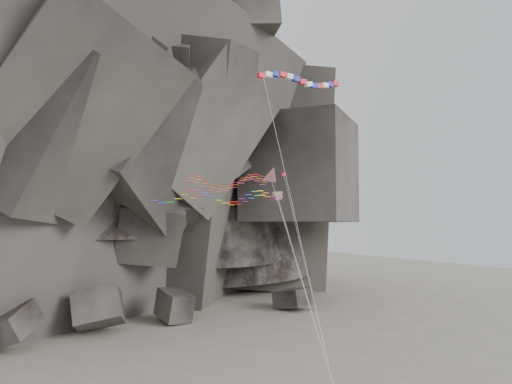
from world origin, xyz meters
TOP-DOWN VIEW (x-y plane):
  - headland at (0.00, 70.00)m, footprint 110.00×70.00m
  - boulder_field at (-15.42, 35.63)m, footprint 74.15×16.56m
  - delta_kite at (-3.09, 2.49)m, footprint 12.73×7.77m
  - banner_kite at (5.12, 1.08)m, footprint 9.98×6.24m
  - parafoil_kite at (-3.66, 4.01)m, footprint 15.45×8.43m
  - pennant_kite at (4.89, 2.31)m, footprint 0.61×7.83m

SIDE VIEW (x-z plane):
  - boulder_field at x=-15.42m, z-range -2.15..7.10m
  - pennant_kite at x=4.89m, z-range 8.02..29.14m
  - parafoil_kite at x=-3.66m, z-range 10.48..29.58m
  - delta_kite at x=-3.09m, z-range 10.71..32.38m
  - banner_kite at x=5.12m, z-range 16.47..47.75m
  - headland at x=0.00m, z-range 0.00..84.00m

